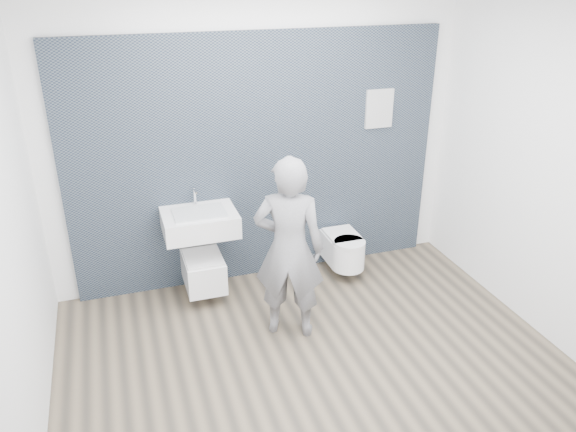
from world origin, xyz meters
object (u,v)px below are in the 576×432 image
object	(u,v)px
toilet_square	(203,268)
washbasin	(200,222)
toilet_rounded	(344,250)
visitor	(289,249)

from	to	relation	value
toilet_square	washbasin	bearing A→B (deg)	90.00
toilet_rounded	visitor	size ratio (longest dim) A/B	0.35
toilet_square	visitor	size ratio (longest dim) A/B	0.39
washbasin	toilet_square	size ratio (longest dim) A/B	1.07
washbasin	toilet_rounded	distance (m)	1.52
toilet_rounded	visitor	xyz separation A→B (m)	(-0.84, -0.75, 0.52)
washbasin	toilet_rounded	bearing A→B (deg)	-1.27
toilet_rounded	visitor	distance (m)	1.24
visitor	toilet_square	bearing A→B (deg)	-28.10
washbasin	toilet_rounded	xyz separation A→B (m)	(1.44, -0.03, -0.51)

